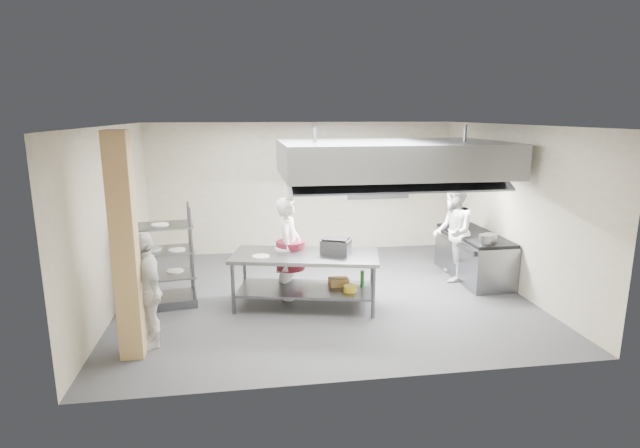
{
  "coord_description": "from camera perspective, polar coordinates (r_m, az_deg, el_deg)",
  "views": [
    {
      "loc": [
        -1.36,
        -8.4,
        3.2
      ],
      "look_at": [
        -0.04,
        0.2,
        1.26
      ],
      "focal_mm": 28.0,
      "sensor_mm": 36.0,
      "label": 1
    }
  ],
  "objects": [
    {
      "name": "chef_head",
      "position": [
        8.72,
        -3.57,
        -2.79
      ],
      "size": [
        0.6,
        0.75,
        1.79
      ],
      "primitive_type": "imported",
      "rotation": [
        0.0,
        0.0,
        1.28
      ],
      "color": "white",
      "rests_on": "floor"
    },
    {
      "name": "range_top",
      "position": [
        10.22,
        17.28,
        -1.19
      ],
      "size": [
        0.78,
        1.96,
        0.06
      ],
      "primitive_type": "cube",
      "color": "black",
      "rests_on": "cooking_range"
    },
    {
      "name": "floor",
      "position": [
        9.09,
        0.42,
        -8.04
      ],
      "size": [
        7.0,
        7.0,
        0.0
      ],
      "primitive_type": "plane",
      "color": "#333335",
      "rests_on": "ground"
    },
    {
      "name": "hood_strip_a",
      "position": [
        9.05,
        2.55,
        5.44
      ],
      "size": [
        1.6,
        0.12,
        0.04
      ],
      "primitive_type": "cube",
      "color": "white",
      "rests_on": "exhaust_hood"
    },
    {
      "name": "exhaust_hood",
      "position": [
        9.23,
        8.11,
        7.47
      ],
      "size": [
        4.0,
        2.5,
        0.6
      ],
      "primitive_type": "cube",
      "color": "slate",
      "rests_on": "ceiling"
    },
    {
      "name": "wall_back",
      "position": [
        11.61,
        -1.93,
        4.14
      ],
      "size": [
        7.0,
        0.0,
        7.0
      ],
      "primitive_type": "plane",
      "rotation": [
        1.57,
        0.0,
        0.0
      ],
      "color": "gray",
      "rests_on": "ground"
    },
    {
      "name": "wicker_basket",
      "position": [
        8.56,
        2.12,
        -6.6
      ],
      "size": [
        0.33,
        0.24,
        0.14
      ],
      "primitive_type": "cube",
      "rotation": [
        0.0,
        0.0,
        0.08
      ],
      "color": "olive",
      "rests_on": "island_undershelf"
    },
    {
      "name": "wall_shelf",
      "position": [
        11.8,
        6.9,
        4.19
      ],
      "size": [
        1.5,
        0.28,
        0.04
      ],
      "primitive_type": "cube",
      "color": "slate",
      "rests_on": "wall_back"
    },
    {
      "name": "island_worktop",
      "position": [
        8.29,
        -1.72,
        -3.68
      ],
      "size": [
        2.58,
        1.53,
        0.06
      ],
      "primitive_type": "cube",
      "rotation": [
        0.0,
        0.0,
        -0.23
      ],
      "color": "slate",
      "rests_on": "island"
    },
    {
      "name": "wall_left",
      "position": [
        8.84,
        -22.58,
        0.5
      ],
      "size": [
        0.0,
        6.0,
        6.0
      ],
      "primitive_type": "plane",
      "rotation": [
        1.57,
        0.0,
        1.57
      ],
      "color": "gray",
      "rests_on": "ground"
    },
    {
      "name": "stockpot",
      "position": [
        9.43,
        18.37,
        -1.68
      ],
      "size": [
        0.24,
        0.24,
        0.17
      ],
      "primitive_type": "cylinder",
      "color": "slate",
      "rests_on": "range_top"
    },
    {
      "name": "ceiling",
      "position": [
        8.51,
        0.45,
        11.22
      ],
      "size": [
        7.0,
        7.0,
        0.0
      ],
      "primitive_type": "plane",
      "rotation": [
        3.14,
        0.0,
        0.0
      ],
      "color": "silver",
      "rests_on": "wall_back"
    },
    {
      "name": "island_undershelf",
      "position": [
        8.47,
        -1.69,
        -7.45
      ],
      "size": [
        2.37,
        1.39,
        0.04
      ],
      "primitive_type": "cube",
      "rotation": [
        0.0,
        0.0,
        -0.23
      ],
      "color": "slate",
      "rests_on": "island"
    },
    {
      "name": "chef_plating",
      "position": [
        7.33,
        -19.2,
        -7.13
      ],
      "size": [
        0.77,
        1.04,
        1.63
      ],
      "primitive_type": "imported",
      "rotation": [
        0.0,
        0.0,
        -1.13
      ],
      "color": "silver",
      "rests_on": "floor"
    },
    {
      "name": "griddle",
      "position": [
        8.36,
        1.82,
        -2.54
      ],
      "size": [
        0.57,
        0.52,
        0.23
      ],
      "primitive_type": "cube",
      "rotation": [
        0.0,
        0.0,
        -0.43
      ],
      "color": "slate",
      "rests_on": "island_worktop"
    },
    {
      "name": "chef_line",
      "position": [
        9.97,
        14.92,
        -0.92
      ],
      "size": [
        0.98,
        1.11,
        1.9
      ],
      "primitive_type": "imported",
      "rotation": [
        0.0,
        0.0,
        -1.91
      ],
      "color": "silver",
      "rests_on": "floor"
    },
    {
      "name": "island",
      "position": [
        8.42,
        -1.7,
        -6.46
      ],
      "size": [
        2.58,
        1.53,
        0.91
      ],
      "primitive_type": null,
      "rotation": [
        0.0,
        0.0,
        -0.23
      ],
      "color": "gray",
      "rests_on": "floor"
    },
    {
      "name": "wall_right",
      "position": [
        9.85,
        20.98,
        1.79
      ],
      "size": [
        0.0,
        6.0,
        6.0
      ],
      "primitive_type": "plane",
      "rotation": [
        1.57,
        0.0,
        -1.57
      ],
      "color": "gray",
      "rests_on": "ground"
    },
    {
      "name": "cooking_range",
      "position": [
        10.33,
        17.12,
        -3.62
      ],
      "size": [
        0.8,
        2.0,
        0.84
      ],
      "primitive_type": "cube",
      "color": "gray",
      "rests_on": "floor"
    },
    {
      "name": "hood_strip_b",
      "position": [
        9.56,
        13.24,
        5.51
      ],
      "size": [
        1.6,
        0.12,
        0.04
      ],
      "primitive_type": "cube",
      "color": "white",
      "rests_on": "exhaust_hood"
    },
    {
      "name": "plate_stack",
      "position": [
        8.85,
        -17.77,
        -5.47
      ],
      "size": [
        0.28,
        0.28,
        0.05
      ],
      "primitive_type": "cylinder",
      "color": "white",
      "rests_on": "pass_rack"
    },
    {
      "name": "pass_rack",
      "position": [
        8.76,
        -17.9,
        -3.56
      ],
      "size": [
        1.23,
        0.83,
        1.71
      ],
      "primitive_type": null,
      "rotation": [
        0.0,
        0.0,
        0.15
      ],
      "color": "slate",
      "rests_on": "floor"
    },
    {
      "name": "column",
      "position": [
        6.9,
        -21.39,
        -2.58
      ],
      "size": [
        0.3,
        0.3,
        3.0
      ],
      "primitive_type": "cube",
      "color": "tan",
      "rests_on": "floor"
    }
  ]
}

